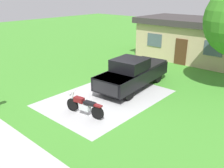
# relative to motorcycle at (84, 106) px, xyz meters

# --- Properties ---
(ground_plane) EXTENTS (80.00, 80.00, 0.00)m
(ground_plane) POSITION_rel_motorcycle_xyz_m (-0.54, 2.17, -0.47)
(ground_plane) COLOR #43902E
(driveway_pad) EXTENTS (4.92, 7.06, 0.01)m
(driveway_pad) POSITION_rel_motorcycle_xyz_m (-0.54, 2.17, -0.47)
(driveway_pad) COLOR #B2B2B2
(driveway_pad) RESTS_ON ground
(sidewalk_strip) EXTENTS (36.00, 1.80, 0.01)m
(sidewalk_strip) POSITION_rel_motorcycle_xyz_m (-0.54, -3.83, -0.47)
(sidewalk_strip) COLOR #BBBBB6
(sidewalk_strip) RESTS_ON ground
(motorcycle) EXTENTS (2.21, 0.70, 1.09)m
(motorcycle) POSITION_rel_motorcycle_xyz_m (0.00, 0.00, 0.00)
(motorcycle) COLOR black
(motorcycle) RESTS_ON ground
(pickup_truck) EXTENTS (2.47, 5.77, 1.90)m
(pickup_truck) POSITION_rel_motorcycle_xyz_m (-0.46, 4.55, 0.48)
(pickup_truck) COLOR black
(pickup_truck) RESTS_ON ground
(neighbor_house) EXTENTS (9.60, 5.60, 3.50)m
(neighbor_house) POSITION_rel_motorcycle_xyz_m (-0.60, 13.61, 1.32)
(neighbor_house) COLOR tan
(neighbor_house) RESTS_ON ground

